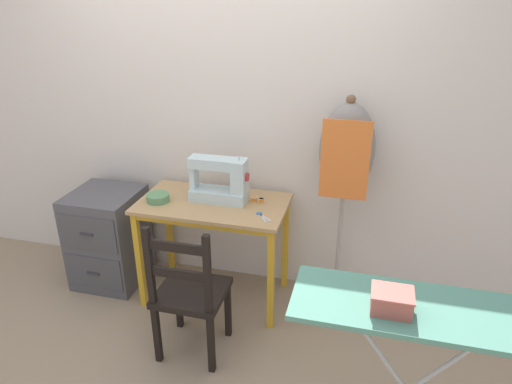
{
  "coord_description": "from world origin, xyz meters",
  "views": [
    {
      "loc": [
        0.98,
        -2.34,
        2.07
      ],
      "look_at": [
        0.31,
        0.25,
        0.88
      ],
      "focal_mm": 32.0,
      "sensor_mm": 36.0,
      "label": 1
    }
  ],
  "objects_px": {
    "scissors": "(261,216)",
    "thread_spool_near_machine": "(254,200)",
    "fabric_bowl": "(158,197)",
    "sewing_machine": "(222,181)",
    "dress_form": "(346,159)",
    "storage_box": "(392,301)",
    "wooden_chair": "(190,294)",
    "thread_spool_mid_table": "(261,201)",
    "ironing_board": "(420,317)",
    "filing_cabinet": "(109,237)"
  },
  "relations": [
    {
      "from": "scissors",
      "to": "thread_spool_near_machine",
      "type": "height_order",
      "value": "thread_spool_near_machine"
    },
    {
      "from": "fabric_bowl",
      "to": "scissors",
      "type": "height_order",
      "value": "fabric_bowl"
    },
    {
      "from": "sewing_machine",
      "to": "scissors",
      "type": "distance_m",
      "value": 0.38
    },
    {
      "from": "dress_form",
      "to": "storage_box",
      "type": "height_order",
      "value": "dress_form"
    },
    {
      "from": "sewing_machine",
      "to": "wooden_chair",
      "type": "bearing_deg",
      "value": -91.01
    },
    {
      "from": "thread_spool_mid_table",
      "to": "ironing_board",
      "type": "height_order",
      "value": "ironing_board"
    },
    {
      "from": "sewing_machine",
      "to": "storage_box",
      "type": "distance_m",
      "value": 1.54
    },
    {
      "from": "fabric_bowl",
      "to": "thread_spool_near_machine",
      "type": "distance_m",
      "value": 0.65
    },
    {
      "from": "scissors",
      "to": "ironing_board",
      "type": "xyz_separation_m",
      "value": [
        0.89,
        -0.89,
        0.09
      ]
    },
    {
      "from": "filing_cabinet",
      "to": "storage_box",
      "type": "relative_size",
      "value": 4.39
    },
    {
      "from": "thread_spool_near_machine",
      "to": "storage_box",
      "type": "distance_m",
      "value": 1.43
    },
    {
      "from": "fabric_bowl",
      "to": "ironing_board",
      "type": "distance_m",
      "value": 1.87
    },
    {
      "from": "thread_spool_mid_table",
      "to": "scissors",
      "type": "bearing_deg",
      "value": -75.68
    },
    {
      "from": "scissors",
      "to": "thread_spool_near_machine",
      "type": "relative_size",
      "value": 3.13
    },
    {
      "from": "ironing_board",
      "to": "fabric_bowl",
      "type": "bearing_deg",
      "value": 149.94
    },
    {
      "from": "fabric_bowl",
      "to": "ironing_board",
      "type": "relative_size",
      "value": 0.15
    },
    {
      "from": "fabric_bowl",
      "to": "dress_form",
      "type": "bearing_deg",
      "value": 12.51
    },
    {
      "from": "wooden_chair",
      "to": "dress_form",
      "type": "bearing_deg",
      "value": 43.76
    },
    {
      "from": "thread_spool_near_machine",
      "to": "ironing_board",
      "type": "xyz_separation_m",
      "value": [
        0.98,
        -1.08,
        0.07
      ]
    },
    {
      "from": "thread_spool_mid_table",
      "to": "filing_cabinet",
      "type": "xyz_separation_m",
      "value": [
        -1.17,
        -0.05,
        -0.41
      ]
    },
    {
      "from": "sewing_machine",
      "to": "fabric_bowl",
      "type": "distance_m",
      "value": 0.45
    },
    {
      "from": "thread_spool_near_machine",
      "to": "dress_form",
      "type": "distance_m",
      "value": 0.66
    },
    {
      "from": "filing_cabinet",
      "to": "ironing_board",
      "type": "relative_size",
      "value": 0.69
    },
    {
      "from": "scissors",
      "to": "storage_box",
      "type": "xyz_separation_m",
      "value": [
        0.76,
        -0.94,
        0.18
      ]
    },
    {
      "from": "sewing_machine",
      "to": "scissors",
      "type": "xyz_separation_m",
      "value": [
        0.31,
        -0.16,
        -0.14
      ]
    },
    {
      "from": "dress_form",
      "to": "wooden_chair",
      "type": "bearing_deg",
      "value": -136.24
    },
    {
      "from": "thread_spool_mid_table",
      "to": "storage_box",
      "type": "relative_size",
      "value": 0.23
    },
    {
      "from": "fabric_bowl",
      "to": "dress_form",
      "type": "distance_m",
      "value": 1.28
    },
    {
      "from": "fabric_bowl",
      "to": "filing_cabinet",
      "type": "relative_size",
      "value": 0.21
    },
    {
      "from": "fabric_bowl",
      "to": "filing_cabinet",
      "type": "bearing_deg",
      "value": 170.27
    },
    {
      "from": "sewing_machine",
      "to": "ironing_board",
      "type": "bearing_deg",
      "value": -41.24
    },
    {
      "from": "sewing_machine",
      "to": "thread_spool_mid_table",
      "type": "relative_size",
      "value": 10.44
    },
    {
      "from": "thread_spool_mid_table",
      "to": "dress_form",
      "type": "xyz_separation_m",
      "value": [
        0.53,
        0.13,
        0.3
      ]
    },
    {
      "from": "sewing_machine",
      "to": "ironing_board",
      "type": "distance_m",
      "value": 1.59
    },
    {
      "from": "sewing_machine",
      "to": "dress_form",
      "type": "bearing_deg",
      "value": 11.1
    },
    {
      "from": "fabric_bowl",
      "to": "scissors",
      "type": "bearing_deg",
      "value": -3.35
    },
    {
      "from": "ironing_board",
      "to": "scissors",
      "type": "bearing_deg",
      "value": 134.76
    },
    {
      "from": "fabric_bowl",
      "to": "storage_box",
      "type": "bearing_deg",
      "value": -33.4
    },
    {
      "from": "fabric_bowl",
      "to": "dress_form",
      "type": "xyz_separation_m",
      "value": [
        1.21,
        0.27,
        0.29
      ]
    },
    {
      "from": "storage_box",
      "to": "sewing_machine",
      "type": "bearing_deg",
      "value": 134.34
    },
    {
      "from": "dress_form",
      "to": "ironing_board",
      "type": "xyz_separation_m",
      "value": [
        0.4,
        -1.21,
        -0.23
      ]
    },
    {
      "from": "scissors",
      "to": "dress_form",
      "type": "relative_size",
      "value": 0.09
    },
    {
      "from": "fabric_bowl",
      "to": "thread_spool_mid_table",
      "type": "bearing_deg",
      "value": 11.21
    },
    {
      "from": "sewing_machine",
      "to": "scissors",
      "type": "bearing_deg",
      "value": -26.68
    },
    {
      "from": "thread_spool_near_machine",
      "to": "storage_box",
      "type": "bearing_deg",
      "value": -52.81
    },
    {
      "from": "scissors",
      "to": "thread_spool_mid_table",
      "type": "xyz_separation_m",
      "value": [
        -0.05,
        0.18,
        0.02
      ]
    },
    {
      "from": "ironing_board",
      "to": "wooden_chair",
      "type": "bearing_deg",
      "value": 160.16
    },
    {
      "from": "sewing_machine",
      "to": "dress_form",
      "type": "height_order",
      "value": "dress_form"
    },
    {
      "from": "thread_spool_near_machine",
      "to": "storage_box",
      "type": "xyz_separation_m",
      "value": [
        0.86,
        -1.13,
        0.16
      ]
    },
    {
      "from": "thread_spool_near_machine",
      "to": "filing_cabinet",
      "type": "relative_size",
      "value": 0.06
    }
  ]
}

